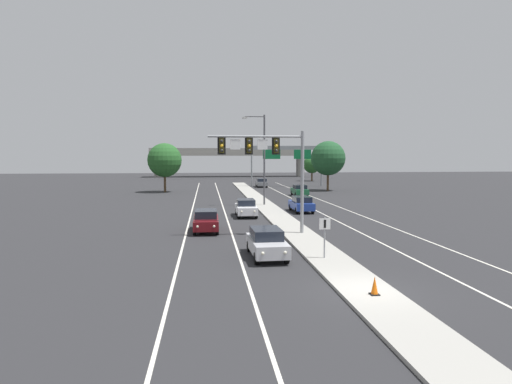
% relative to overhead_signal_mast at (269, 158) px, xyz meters
% --- Properties ---
extents(ground_plane, '(260.00, 260.00, 0.00)m').
position_rel_overhead_signal_mast_xyz_m(ground_plane, '(2.11, -13.34, -5.48)').
color(ground_plane, '#28282B').
extents(median_island, '(2.40, 110.00, 0.15)m').
position_rel_overhead_signal_mast_xyz_m(median_island, '(2.11, 4.66, -5.40)').
color(median_island, '#9E9B93').
rests_on(median_island, ground).
extents(lane_stripe_oncoming_center, '(0.14, 100.00, 0.01)m').
position_rel_overhead_signal_mast_xyz_m(lane_stripe_oncoming_center, '(-2.59, 11.66, -5.47)').
color(lane_stripe_oncoming_center, silver).
rests_on(lane_stripe_oncoming_center, ground).
extents(lane_stripe_receding_center, '(0.14, 100.00, 0.01)m').
position_rel_overhead_signal_mast_xyz_m(lane_stripe_receding_center, '(6.81, 11.66, -5.47)').
color(lane_stripe_receding_center, silver).
rests_on(lane_stripe_receding_center, ground).
extents(edge_stripe_left, '(0.14, 100.00, 0.01)m').
position_rel_overhead_signal_mast_xyz_m(edge_stripe_left, '(-5.89, 11.66, -5.47)').
color(edge_stripe_left, silver).
rests_on(edge_stripe_left, ground).
extents(edge_stripe_right, '(0.14, 100.00, 0.01)m').
position_rel_overhead_signal_mast_xyz_m(edge_stripe_right, '(10.11, 11.66, -5.47)').
color(edge_stripe_right, silver).
rests_on(edge_stripe_right, ground).
extents(overhead_signal_mast, '(6.74, 0.44, 7.20)m').
position_rel_overhead_signal_mast_xyz_m(overhead_signal_mast, '(0.00, 0.00, 0.00)').
color(overhead_signal_mast, gray).
rests_on(overhead_signal_mast, median_island).
extents(median_sign_post, '(0.60, 0.10, 2.20)m').
position_rel_overhead_signal_mast_xyz_m(median_sign_post, '(1.87, -7.80, -3.89)').
color(median_sign_post, gray).
rests_on(median_sign_post, median_island).
extents(street_lamp_median, '(2.58, 0.28, 10.00)m').
position_rel_overhead_signal_mast_xyz_m(street_lamp_median, '(1.84, 18.37, 0.32)').
color(street_lamp_median, '#4C4C51').
rests_on(street_lamp_median, median_island).
extents(car_oncoming_silver, '(1.93, 4.51, 1.58)m').
position_rel_overhead_signal_mast_xyz_m(car_oncoming_silver, '(-1.09, -6.61, -4.66)').
color(car_oncoming_silver, '#B7B7BC').
rests_on(car_oncoming_silver, ground).
extents(car_oncoming_darkred, '(1.85, 4.48, 1.58)m').
position_rel_overhead_signal_mast_xyz_m(car_oncoming_darkred, '(-4.44, 2.20, -4.66)').
color(car_oncoming_darkred, '#5B0F14').
rests_on(car_oncoming_darkred, ground).
extents(car_oncoming_white, '(1.84, 4.48, 1.58)m').
position_rel_overhead_signal_mast_xyz_m(car_oncoming_white, '(-0.76, 10.05, -4.66)').
color(car_oncoming_white, silver).
rests_on(car_oncoming_white, ground).
extents(car_receding_blue, '(1.86, 4.49, 1.58)m').
position_rel_overhead_signal_mast_xyz_m(car_receding_blue, '(5.05, 12.58, -4.66)').
color(car_receding_blue, navy).
rests_on(car_receding_blue, ground).
extents(car_receding_green, '(1.84, 4.48, 1.58)m').
position_rel_overhead_signal_mast_xyz_m(car_receding_green, '(8.61, 30.04, -4.66)').
color(car_receding_green, '#195633').
rests_on(car_receding_green, ground).
extents(car_receding_grey, '(1.88, 4.49, 1.58)m').
position_rel_overhead_signal_mast_xyz_m(car_receding_grey, '(5.46, 48.07, -4.66)').
color(car_receding_grey, slate).
rests_on(car_receding_grey, ground).
extents(traffic_cone_median_nose, '(0.36, 0.36, 0.74)m').
position_rel_overhead_signal_mast_xyz_m(traffic_cone_median_nose, '(2.16, -14.16, -4.97)').
color(traffic_cone_median_nose, black).
rests_on(traffic_cone_median_nose, median_island).
extents(highway_sign_gantry, '(13.28, 0.42, 7.50)m').
position_rel_overhead_signal_mast_xyz_m(highway_sign_gantry, '(10.31, 49.22, 0.69)').
color(highway_sign_gantry, gray).
rests_on(highway_sign_gantry, ground).
extents(overpass_bridge, '(42.40, 6.40, 7.65)m').
position_rel_overhead_signal_mast_xyz_m(overpass_bridge, '(2.11, 88.56, 0.30)').
color(overpass_bridge, gray).
rests_on(overpass_bridge, ground).
extents(tree_far_right_b, '(3.89, 3.89, 5.63)m').
position_rel_overhead_signal_mast_xyz_m(tree_far_right_b, '(19.09, 66.05, -1.80)').
color(tree_far_right_b, '#4C3823').
rests_on(tree_far_right_b, ground).
extents(tree_far_left_c, '(5.24, 5.24, 7.58)m').
position_rel_overhead_signal_mast_xyz_m(tree_far_left_c, '(-10.78, 38.67, -0.53)').
color(tree_far_left_c, '#4C3823').
rests_on(tree_far_left_c, ground).
extents(tree_far_right_c, '(5.53, 5.53, 8.00)m').
position_rel_overhead_signal_mast_xyz_m(tree_far_right_c, '(15.11, 38.81, -0.25)').
color(tree_far_right_c, '#4C3823').
rests_on(tree_far_right_c, ground).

